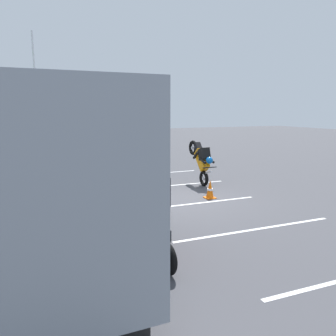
{
  "coord_description": "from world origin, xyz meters",
  "views": [
    {
      "loc": [
        -9.41,
        4.39,
        2.89
      ],
      "look_at": [
        -0.14,
        0.4,
        1.1
      ],
      "focal_mm": 34.74,
      "sensor_mm": 36.0,
      "label": 1
    }
  ],
  "objects_px": {
    "spectator_left": "(149,188)",
    "spectator_centre": "(128,175)",
    "parked_motorcycle_dark": "(101,191)",
    "flagpole": "(37,107)",
    "spectator_far_left": "(161,197)",
    "traffic_cone": "(210,189)",
    "tour_bus": "(38,163)",
    "parked_motorcycle_silver": "(150,235)",
    "spectator_far_right": "(113,165)",
    "spectator_right": "(120,169)",
    "stunt_motorcycle": "(201,159)"
  },
  "relations": [
    {
      "from": "spectator_far_left",
      "to": "parked_motorcycle_silver",
      "type": "bearing_deg",
      "value": 143.02
    },
    {
      "from": "tour_bus",
      "to": "parked_motorcycle_silver",
      "type": "relative_size",
      "value": 5.03
    },
    {
      "from": "tour_bus",
      "to": "parked_motorcycle_dark",
      "type": "height_order",
      "value": "tour_bus"
    },
    {
      "from": "spectator_far_left",
      "to": "stunt_motorcycle",
      "type": "bearing_deg",
      "value": -37.64
    },
    {
      "from": "spectator_right",
      "to": "flagpole",
      "type": "bearing_deg",
      "value": 21.25
    },
    {
      "from": "parked_motorcycle_silver",
      "to": "parked_motorcycle_dark",
      "type": "height_order",
      "value": "same"
    },
    {
      "from": "spectator_far_left",
      "to": "spectator_far_right",
      "type": "height_order",
      "value": "spectator_far_left"
    },
    {
      "from": "tour_bus",
      "to": "spectator_right",
      "type": "height_order",
      "value": "tour_bus"
    },
    {
      "from": "spectator_centre",
      "to": "parked_motorcycle_silver",
      "type": "relative_size",
      "value": 0.86
    },
    {
      "from": "spectator_far_left",
      "to": "spectator_left",
      "type": "bearing_deg",
      "value": -6.39
    },
    {
      "from": "spectator_right",
      "to": "parked_motorcycle_dark",
      "type": "relative_size",
      "value": 0.89
    },
    {
      "from": "spectator_far_left",
      "to": "spectator_right",
      "type": "bearing_deg",
      "value": -0.34
    },
    {
      "from": "tour_bus",
      "to": "parked_motorcycle_dark",
      "type": "relative_size",
      "value": 5.03
    },
    {
      "from": "spectator_centre",
      "to": "parked_motorcycle_dark",
      "type": "bearing_deg",
      "value": 39.72
    },
    {
      "from": "parked_motorcycle_dark",
      "to": "flagpole",
      "type": "relative_size",
      "value": 0.33
    },
    {
      "from": "spectator_far_left",
      "to": "parked_motorcycle_silver",
      "type": "height_order",
      "value": "spectator_far_left"
    },
    {
      "from": "tour_bus",
      "to": "flagpole",
      "type": "xyz_separation_m",
      "value": [
        7.05,
        -0.26,
        1.39
      ]
    },
    {
      "from": "spectator_left",
      "to": "stunt_motorcycle",
      "type": "xyz_separation_m",
      "value": [
        3.51,
        -3.45,
        0.05
      ]
    },
    {
      "from": "spectator_left",
      "to": "spectator_right",
      "type": "distance_m",
      "value": 2.39
    },
    {
      "from": "spectator_right",
      "to": "flagpole",
      "type": "xyz_separation_m",
      "value": [
        5.52,
        2.15,
        1.95
      ]
    },
    {
      "from": "spectator_left",
      "to": "spectator_centre",
      "type": "distance_m",
      "value": 1.44
    },
    {
      "from": "tour_bus",
      "to": "traffic_cone",
      "type": "distance_m",
      "value": 5.49
    },
    {
      "from": "spectator_centre",
      "to": "traffic_cone",
      "type": "distance_m",
      "value": 2.98
    },
    {
      "from": "spectator_left",
      "to": "tour_bus",
      "type": "bearing_deg",
      "value": 71.12
    },
    {
      "from": "tour_bus",
      "to": "spectator_far_right",
      "type": "xyz_separation_m",
      "value": [
        2.71,
        -2.46,
        -0.64
      ]
    },
    {
      "from": "tour_bus",
      "to": "parked_motorcycle_dark",
      "type": "distance_m",
      "value": 2.5
    },
    {
      "from": "traffic_cone",
      "to": "parked_motorcycle_dark",
      "type": "bearing_deg",
      "value": 81.22
    },
    {
      "from": "spectator_far_left",
      "to": "parked_motorcycle_silver",
      "type": "xyz_separation_m",
      "value": [
        -0.66,
        0.5,
        -0.55
      ]
    },
    {
      "from": "spectator_far_left",
      "to": "traffic_cone",
      "type": "height_order",
      "value": "spectator_far_left"
    },
    {
      "from": "spectator_centre",
      "to": "stunt_motorcycle",
      "type": "bearing_deg",
      "value": -59.8
    },
    {
      "from": "flagpole",
      "to": "traffic_cone",
      "type": "bearing_deg",
      "value": -141.28
    },
    {
      "from": "stunt_motorcycle",
      "to": "flagpole",
      "type": "height_order",
      "value": "flagpole"
    },
    {
      "from": "spectator_far_left",
      "to": "parked_motorcycle_silver",
      "type": "relative_size",
      "value": 0.84
    },
    {
      "from": "spectator_centre",
      "to": "parked_motorcycle_silver",
      "type": "bearing_deg",
      "value": 171.06
    },
    {
      "from": "traffic_cone",
      "to": "spectator_centre",
      "type": "bearing_deg",
      "value": 94.46
    },
    {
      "from": "spectator_left",
      "to": "spectator_centre",
      "type": "height_order",
      "value": "spectator_centre"
    },
    {
      "from": "spectator_left",
      "to": "stunt_motorcycle",
      "type": "bearing_deg",
      "value": -44.47
    },
    {
      "from": "spectator_far_left",
      "to": "traffic_cone",
      "type": "distance_m",
      "value": 4.07
    },
    {
      "from": "spectator_left",
      "to": "flagpole",
      "type": "relative_size",
      "value": 0.27
    },
    {
      "from": "spectator_right",
      "to": "spectator_far_right",
      "type": "distance_m",
      "value": 1.19
    },
    {
      "from": "spectator_far_left",
      "to": "parked_motorcycle_dark",
      "type": "height_order",
      "value": "spectator_far_left"
    },
    {
      "from": "spectator_right",
      "to": "parked_motorcycle_dark",
      "type": "height_order",
      "value": "spectator_right"
    },
    {
      "from": "parked_motorcycle_silver",
      "to": "stunt_motorcycle",
      "type": "relative_size",
      "value": 1.05
    },
    {
      "from": "tour_bus",
      "to": "spectator_far_left",
      "type": "xyz_separation_m",
      "value": [
        -1.98,
        -2.38,
        -0.61
      ]
    },
    {
      "from": "spectator_left",
      "to": "spectator_centre",
      "type": "bearing_deg",
      "value": 4.68
    },
    {
      "from": "parked_motorcycle_silver",
      "to": "traffic_cone",
      "type": "height_order",
      "value": "parked_motorcycle_silver"
    },
    {
      "from": "tour_bus",
      "to": "flagpole",
      "type": "bearing_deg",
      "value": -2.07
    },
    {
      "from": "parked_motorcycle_silver",
      "to": "traffic_cone",
      "type": "distance_m",
      "value": 4.83
    },
    {
      "from": "tour_bus",
      "to": "spectator_centre",
      "type": "relative_size",
      "value": 5.82
    },
    {
      "from": "spectator_left",
      "to": "spectator_right",
      "type": "height_order",
      "value": "spectator_right"
    }
  ]
}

